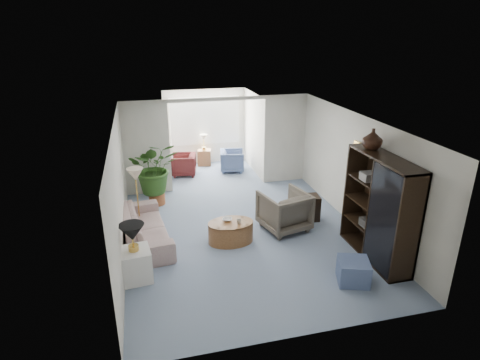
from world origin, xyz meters
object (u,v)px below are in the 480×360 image
object	(u,v)px
floor_lamp	(135,175)
entertainment_cabinet	(379,209)
sunroom_table	(204,158)
sunroom_chair_blue	(232,161)
coffee_bowl	(227,219)
ottoman	(353,271)
cabinet_urn	(372,139)
sunroom_chair_maroon	(184,165)
end_table	(135,265)
coffee_cup	(239,222)
wingback_chair	(284,211)
table_lamp	(132,233)
sofa	(145,227)
coffee_table	(231,232)
plant_pot	(157,198)
framed_picture	(361,155)
side_table_dark	(308,208)

from	to	relation	value
floor_lamp	entertainment_cabinet	bearing A→B (deg)	-28.22
sunroom_table	sunroom_chair_blue	bearing A→B (deg)	-45.00
coffee_bowl	entertainment_cabinet	bearing A→B (deg)	-26.47
coffee_bowl	ottoman	size ratio (longest dim) A/B	0.39
cabinet_urn	sunroom_chair_maroon	xyz separation A→B (m)	(-3.08, 4.99, -1.92)
end_table	coffee_cup	distance (m)	2.23
ottoman	sunroom_table	distance (m)	7.08
ottoman	floor_lamp	bearing A→B (deg)	139.82
wingback_chair	sunroom_chair_blue	distance (m)	4.00
ottoman	table_lamp	bearing A→B (deg)	164.89
sofa	coffee_bowl	bearing A→B (deg)	-108.31
coffee_table	plant_pot	bearing A→B (deg)	120.87
entertainment_cabinet	ottoman	xyz separation A→B (m)	(-0.82, -0.67, -0.81)
wingback_chair	end_table	bearing A→B (deg)	6.22
sunroom_chair_maroon	end_table	bearing A→B (deg)	-4.71
sofa	coffee_bowl	xyz separation A→B (m)	(1.68, -0.36, 0.15)
sofa	floor_lamp	size ratio (longest dim) A/B	6.14
coffee_table	sunroom_chair_maroon	bearing A→B (deg)	96.40
sunroom_chair_blue	plant_pot	bearing A→B (deg)	140.13
coffee_table	sunroom_chair_blue	size ratio (longest dim) A/B	1.31
framed_picture	floor_lamp	size ratio (longest dim) A/B	1.39
coffee_table	sunroom_chair_blue	world-z (taller)	sunroom_chair_blue
table_lamp	side_table_dark	bearing A→B (deg)	20.66
framed_picture	wingback_chair	size ratio (longest dim) A/B	0.52
coffee_cup	ottoman	bearing A→B (deg)	-47.69
cabinet_urn	table_lamp	bearing A→B (deg)	-177.83
sunroom_table	floor_lamp	bearing A→B (deg)	-118.52
sofa	coffee_table	bearing A→B (deg)	-111.11
cabinet_urn	entertainment_cabinet	bearing A→B (deg)	-90.00
coffee_cup	plant_pot	size ratio (longest dim) A/B	0.25
framed_picture	side_table_dark	bearing A→B (deg)	144.52
end_table	cabinet_urn	world-z (taller)	cabinet_urn
sunroom_table	entertainment_cabinet	bearing A→B (deg)	-69.55
side_table_dark	sofa	bearing A→B (deg)	-178.13
ottoman	sunroom_chair_blue	size ratio (longest dim) A/B	0.72
coffee_cup	sunroom_table	xyz separation A→B (m)	(0.12, 5.13, -0.24)
cabinet_urn	sunroom_table	bearing A→B (deg)	112.06
wingback_chair	entertainment_cabinet	xyz separation A→B (m)	(1.33, -1.50, 0.58)
sofa	floor_lamp	world-z (taller)	floor_lamp
coffee_bowl	sunroom_chair_blue	xyz separation A→B (m)	(1.07, 4.18, -0.15)
sofa	wingback_chair	bearing A→B (deg)	-99.62
ottoman	plant_pot	world-z (taller)	ottoman
entertainment_cabinet	plant_pot	distance (m)	5.39
coffee_cup	sunroom_chair_blue	xyz separation A→B (m)	(0.87, 4.38, -0.17)
coffee_table	coffee_cup	bearing A→B (deg)	-33.69
end_table	floor_lamp	xyz separation A→B (m)	(0.10, 2.05, 0.96)
cabinet_urn	ottoman	size ratio (longest dim) A/B	0.76
coffee_bowl	side_table_dark	world-z (taller)	side_table_dark
plant_pot	sunroom_chair_blue	distance (m)	3.11
coffee_table	wingback_chair	xyz separation A→B (m)	(1.27, 0.28, 0.21)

